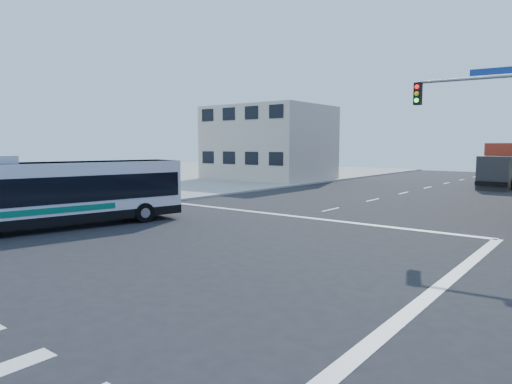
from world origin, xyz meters
The scene contains 6 objects.
ground centered at (0.00, 0.00, 0.00)m, with size 120.00×120.00×0.00m, color black.
sidewalk_nw centered at (-35.00, 35.00, 0.07)m, with size 50.00×50.00×0.15m, color gray.
building_west centered at (-17.02, 29.98, 4.01)m, with size 12.06×10.06×8.00m.
signal_mast_ne centered at (9.08, 10.62, 4.98)m, with size 7.91×1.13×8.07m.
transit_bus centered at (-6.91, 0.02, 1.64)m, with size 4.76×11.58×3.35m.
box_truck centered at (5.44, 35.57, 1.93)m, with size 3.23×9.02×3.98m.
Camera 1 is at (12.90, -10.75, 3.77)m, focal length 32.00 mm.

